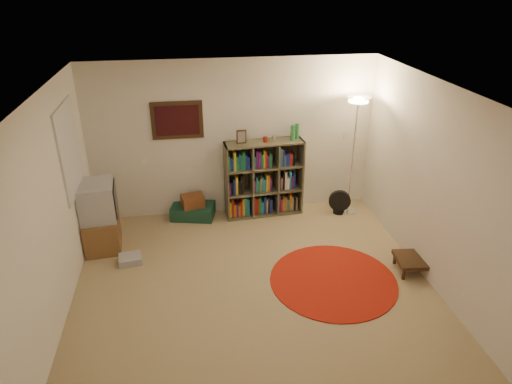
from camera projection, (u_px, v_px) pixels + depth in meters
room at (250, 201)px, 5.22m from camera, size 4.54×4.54×2.54m
bookshelf at (263, 180)px, 7.35m from camera, size 1.27×0.45×1.50m
floor_lamp at (357, 118)px, 6.96m from camera, size 0.47×0.47×1.94m
floor_fan at (340, 202)px, 7.51m from camera, size 0.36×0.23×0.41m
tv_stand at (100, 217)px, 6.49m from camera, size 0.55×0.73×1.01m
dvd_box at (130, 259)px, 6.29m from camera, size 0.34×0.29×0.10m
suitcase at (193, 211)px, 7.44m from camera, size 0.76×0.58×0.22m
wicker_basket at (193, 201)px, 7.30m from camera, size 0.39×0.32×0.20m
paper_towel at (239, 204)px, 7.65m from camera, size 0.13×0.13×0.24m
red_rug at (333, 280)px, 5.94m from camera, size 1.65×1.65×0.01m
side_table at (413, 260)px, 6.06m from camera, size 0.49×0.49×0.21m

